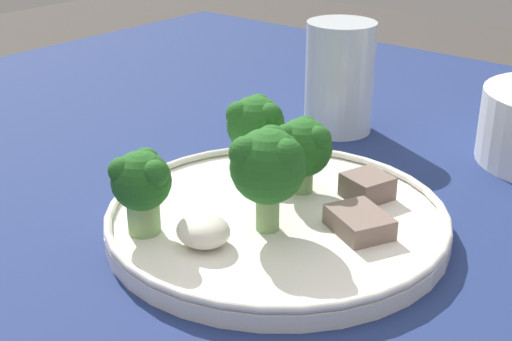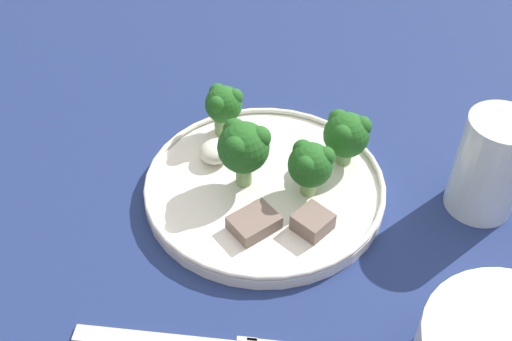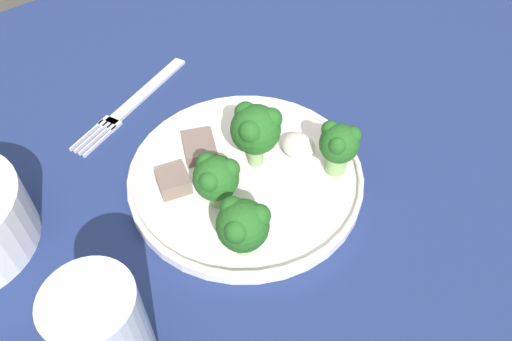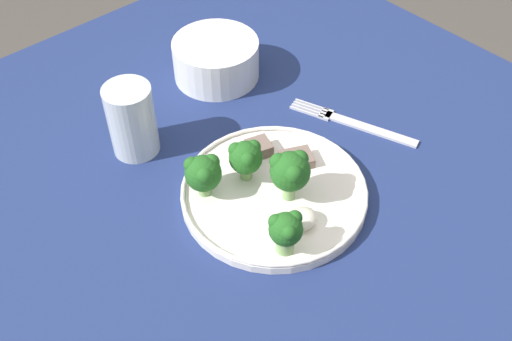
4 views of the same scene
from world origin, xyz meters
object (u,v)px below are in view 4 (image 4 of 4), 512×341
at_px(cream_bowl, 216,60).
at_px(drinking_glass, 132,123).
at_px(fork, 354,124).
at_px(dinner_plate, 274,192).

bearing_deg(cream_bowl, drinking_glass, -164.15).
distance_m(fork, drinking_glass, 0.33).
height_order(dinner_plate, cream_bowl, cream_bowl).
height_order(cream_bowl, drinking_glass, drinking_glass).
relative_size(dinner_plate, fork, 1.27).
distance_m(cream_bowl, drinking_glass, 0.20).
bearing_deg(dinner_plate, drinking_glass, 112.25).
bearing_deg(fork, cream_bowl, 108.16).
distance_m(dinner_plate, fork, 0.19).
height_order(fork, cream_bowl, cream_bowl).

